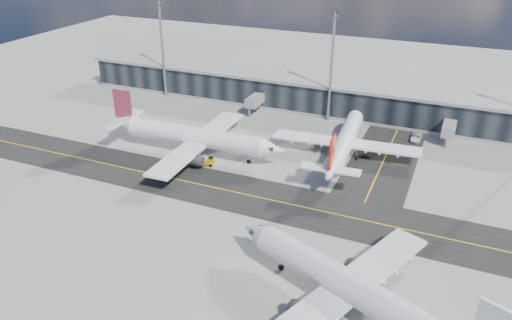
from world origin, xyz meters
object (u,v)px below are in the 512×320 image
object	(u,v)px
baggage_tug	(208,162)
service_van	(416,137)
airliner_af	(192,136)
airliner_redtail	(345,142)
airliner_near	(355,290)

from	to	relation	value
baggage_tug	service_van	world-z (taller)	baggage_tug
airliner_af	airliner_redtail	distance (m)	34.01
airliner_af	airliner_redtail	xyz separation A→B (m)	(31.96, 11.60, -0.45)
airliner_af	service_van	xyz separation A→B (m)	(45.65, 27.87, -3.56)
airliner_af	airliner_redtail	size ratio (longest dim) A/B	1.12
airliner_af	service_van	bearing A→B (deg)	119.76
airliner_redtail	airliner_near	world-z (taller)	airliner_near
baggage_tug	airliner_af	bearing A→B (deg)	-135.58
airliner_af	service_van	size ratio (longest dim) A/B	8.56
service_van	airliner_redtail	bearing A→B (deg)	-129.24
airliner_af	airliner_near	world-z (taller)	airliner_af
baggage_tug	service_van	xyz separation A→B (m)	(39.57, 31.89, -0.27)
airliner_near	airliner_af	bearing A→B (deg)	73.73
airliner_redtail	baggage_tug	distance (m)	30.36
airliner_redtail	baggage_tug	world-z (taller)	airliner_redtail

